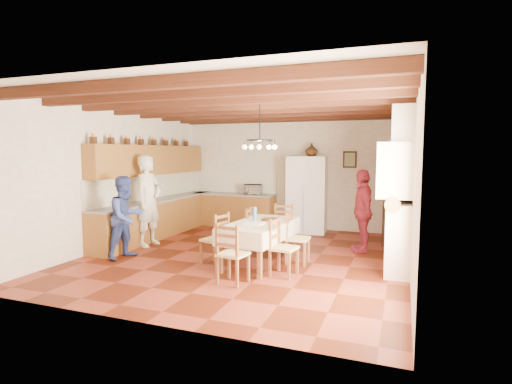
# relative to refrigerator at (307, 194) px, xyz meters

# --- Properties ---
(floor) EXTENTS (6.00, 6.50, 0.02)m
(floor) POSITION_rel_refrigerator_xyz_m (-0.55, -2.84, -0.98)
(floor) COLOR #4A1809
(floor) RESTS_ON ground
(ceiling) EXTENTS (6.00, 6.50, 0.02)m
(ceiling) POSITION_rel_refrigerator_xyz_m (-0.55, -2.84, 2.04)
(ceiling) COLOR white
(ceiling) RESTS_ON ground
(wall_back) EXTENTS (6.00, 0.02, 3.00)m
(wall_back) POSITION_rel_refrigerator_xyz_m (-0.55, 0.42, 0.53)
(wall_back) COLOR beige
(wall_back) RESTS_ON ground
(wall_front) EXTENTS (6.00, 0.02, 3.00)m
(wall_front) POSITION_rel_refrigerator_xyz_m (-0.55, -6.10, 0.53)
(wall_front) COLOR beige
(wall_front) RESTS_ON ground
(wall_left) EXTENTS (0.02, 6.50, 3.00)m
(wall_left) POSITION_rel_refrigerator_xyz_m (-3.56, -2.84, 0.53)
(wall_left) COLOR beige
(wall_left) RESTS_ON ground
(wall_right) EXTENTS (0.02, 6.50, 3.00)m
(wall_right) POSITION_rel_refrigerator_xyz_m (2.46, -2.84, 0.53)
(wall_right) COLOR beige
(wall_right) RESTS_ON ground
(ceiling_beams) EXTENTS (6.00, 6.30, 0.16)m
(ceiling_beams) POSITION_rel_refrigerator_xyz_m (-0.55, -2.84, 1.94)
(ceiling_beams) COLOR #33150B
(ceiling_beams) RESTS_ON ground
(lower_cabinets_left) EXTENTS (0.60, 4.30, 0.86)m
(lower_cabinets_left) POSITION_rel_refrigerator_xyz_m (-3.25, -1.79, -0.54)
(lower_cabinets_left) COLOR brown
(lower_cabinets_left) RESTS_ON ground
(lower_cabinets_back) EXTENTS (2.30, 0.60, 0.86)m
(lower_cabinets_back) POSITION_rel_refrigerator_xyz_m (-2.10, 0.11, -0.54)
(lower_cabinets_back) COLOR brown
(lower_cabinets_back) RESTS_ON ground
(countertop_left) EXTENTS (0.62, 4.30, 0.04)m
(countertop_left) POSITION_rel_refrigerator_xyz_m (-3.25, -1.79, -0.09)
(countertop_left) COLOR slate
(countertop_left) RESTS_ON lower_cabinets_left
(countertop_back) EXTENTS (2.34, 0.62, 0.04)m
(countertop_back) POSITION_rel_refrigerator_xyz_m (-2.10, 0.11, -0.09)
(countertop_back) COLOR slate
(countertop_back) RESTS_ON lower_cabinets_back
(backsplash_left) EXTENTS (0.03, 4.30, 0.60)m
(backsplash_left) POSITION_rel_refrigerator_xyz_m (-3.54, -1.79, 0.23)
(backsplash_left) COLOR white
(backsplash_left) RESTS_ON ground
(backsplash_back) EXTENTS (2.30, 0.03, 0.60)m
(backsplash_back) POSITION_rel_refrigerator_xyz_m (-2.10, 0.39, 0.23)
(backsplash_back) COLOR white
(backsplash_back) RESTS_ON ground
(upper_cabinets) EXTENTS (0.35, 4.20, 0.70)m
(upper_cabinets) POSITION_rel_refrigerator_xyz_m (-3.38, -1.79, 0.88)
(upper_cabinets) COLOR brown
(upper_cabinets) RESTS_ON ground
(fireplace) EXTENTS (0.56, 1.60, 2.80)m
(fireplace) POSITION_rel_refrigerator_xyz_m (2.17, -2.64, 0.43)
(fireplace) COLOR beige
(fireplace) RESTS_ON ground
(wall_picture) EXTENTS (0.34, 0.03, 0.42)m
(wall_picture) POSITION_rel_refrigerator_xyz_m (1.00, 0.39, 0.88)
(wall_picture) COLOR #2E2013
(wall_picture) RESTS_ON ground
(refrigerator) EXTENTS (1.02, 0.87, 1.93)m
(refrigerator) POSITION_rel_refrigerator_xyz_m (0.00, 0.00, 0.00)
(refrigerator) COLOR white
(refrigerator) RESTS_ON floor
(hutch) EXTENTS (0.63, 1.27, 2.22)m
(hutch) POSITION_rel_refrigerator_xyz_m (2.20, -0.44, 0.15)
(hutch) COLOR #381B10
(hutch) RESTS_ON floor
(dining_table) EXTENTS (1.06, 1.84, 0.77)m
(dining_table) POSITION_rel_refrigerator_xyz_m (-0.12, -3.24, -0.28)
(dining_table) COLOR silver
(dining_table) RESTS_ON floor
(chandelier) EXTENTS (0.47, 0.47, 0.03)m
(chandelier) POSITION_rel_refrigerator_xyz_m (-0.12, -3.24, 1.28)
(chandelier) COLOR black
(chandelier) RESTS_ON ground
(chair_left_near) EXTENTS (0.49, 0.51, 0.96)m
(chair_left_near) POSITION_rel_refrigerator_xyz_m (-0.88, -3.54, -0.49)
(chair_left_near) COLOR brown
(chair_left_near) RESTS_ON floor
(chair_left_far) EXTENTS (0.46, 0.48, 0.96)m
(chair_left_far) POSITION_rel_refrigerator_xyz_m (-0.69, -2.78, -0.49)
(chair_left_far) COLOR brown
(chair_left_far) RESTS_ON floor
(chair_right_near) EXTENTS (0.45, 0.47, 0.96)m
(chair_right_near) POSITION_rel_refrigerator_xyz_m (0.48, -3.72, -0.49)
(chair_right_near) COLOR brown
(chair_right_near) RESTS_ON floor
(chair_right_far) EXTENTS (0.41, 0.43, 0.96)m
(chair_right_far) POSITION_rel_refrigerator_xyz_m (0.52, -2.93, -0.49)
(chair_right_far) COLOR brown
(chair_right_far) RESTS_ON floor
(chair_end_near) EXTENTS (0.47, 0.46, 0.96)m
(chair_end_near) POSITION_rel_refrigerator_xyz_m (-0.15, -4.38, -0.49)
(chair_end_near) COLOR brown
(chair_end_near) RESTS_ON floor
(chair_end_far) EXTENTS (0.44, 0.42, 0.96)m
(chair_end_far) POSITION_rel_refrigerator_xyz_m (-0.05, -2.08, -0.49)
(chair_end_far) COLOR brown
(chair_end_far) RESTS_ON floor
(person_man) EXTENTS (0.49, 0.73, 1.98)m
(person_man) POSITION_rel_refrigerator_xyz_m (-2.88, -2.70, 0.02)
(person_man) COLOR white
(person_man) RESTS_ON floor
(person_woman_blue) EXTENTS (0.75, 0.88, 1.59)m
(person_woman_blue) POSITION_rel_refrigerator_xyz_m (-2.68, -3.70, -0.17)
(person_woman_blue) COLOR #354690
(person_woman_blue) RESTS_ON floor
(person_woman_red) EXTENTS (0.71, 1.07, 1.69)m
(person_woman_red) POSITION_rel_refrigerator_xyz_m (1.52, -1.60, -0.12)
(person_woman_red) COLOR #9E273B
(person_woman_red) RESTS_ON floor
(microwave) EXTENTS (0.55, 0.43, 0.27)m
(microwave) POSITION_rel_refrigerator_xyz_m (-1.52, 0.11, 0.07)
(microwave) COLOR silver
(microwave) RESTS_ON countertop_back
(fridge_vase) EXTENTS (0.38, 0.38, 0.33)m
(fridge_vase) POSITION_rel_refrigerator_xyz_m (0.10, 0.00, 1.13)
(fridge_vase) COLOR #381B10
(fridge_vase) RESTS_ON refrigerator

